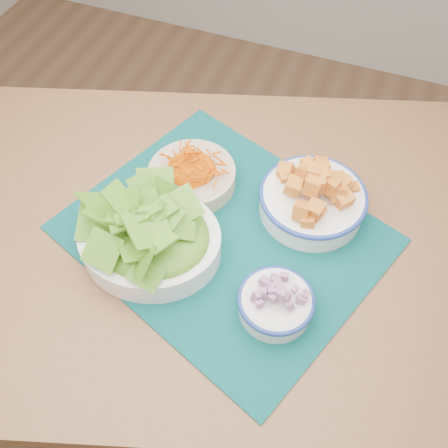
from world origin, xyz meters
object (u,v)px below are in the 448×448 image
Objects in this scene: placemat at (224,234)px; lettuce_bowl at (149,234)px; squash_bowl at (314,194)px; onion_bowl at (276,301)px; table at (185,255)px; carrot_bowl at (192,172)px.

lettuce_bowl reaches higher than placemat.
squash_bowl reaches higher than onion_bowl.
squash_bowl is 0.88× the size of lettuce_bowl.
onion_bowl is (-0.00, -0.24, -0.02)m from squash_bowl.
lettuce_bowl is at bearing -130.62° from table.
carrot_bowl is (-0.02, 0.11, 0.14)m from table.
onion_bowl is at bearing -90.11° from squash_bowl.
placemat is 0.15m from lettuce_bowl.
onion_bowl reaches higher than placemat.
carrot_bowl is 0.61× the size of lettuce_bowl.
table is at bearing 57.22° from lettuce_bowl.
squash_bowl is (0.25, 0.02, 0.02)m from carrot_bowl.
onion_bowl is (0.25, -0.04, -0.02)m from lettuce_bowl.
placemat is at bearing 27.69° from lettuce_bowl.
placemat is (0.08, 0.02, 0.10)m from table.
lettuce_bowl is at bearing 172.09° from onion_bowl.
squash_bowl is (0.22, 0.13, 0.15)m from table.
placemat is 1.88× the size of lettuce_bowl.
table is 0.18m from lettuce_bowl.
table is 0.13m from placemat.
squash_bowl reaches higher than carrot_bowl.
carrot_bowl is 1.15× the size of onion_bowl.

